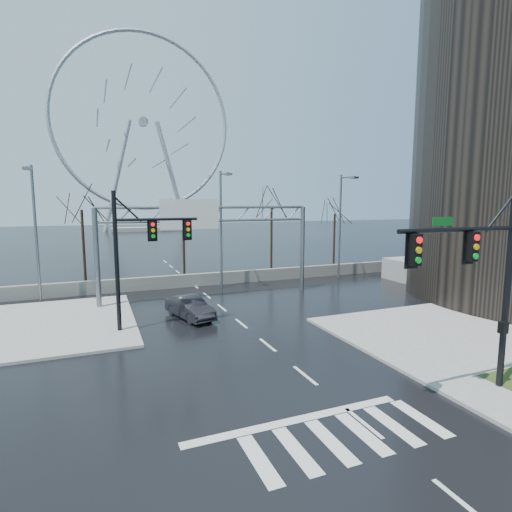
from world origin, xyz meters
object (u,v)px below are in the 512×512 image
sign_gantry (205,232)px  signal_mast_near (484,270)px  car (190,307)px  signal_mast_far (137,248)px  ferris_wheel (144,129)px

sign_gantry → signal_mast_near: bearing=-73.8°
sign_gantry → car: bearing=-116.1°
signal_mast_far → sign_gantry: size_ratio=0.49×
sign_gantry → ferris_wheel: size_ratio=0.32×
ferris_wheel → car: size_ratio=11.89×
sign_gantry → ferris_wheel: bearing=86.2°
signal_mast_near → car: 16.86m
signal_mast_far → sign_gantry: 8.14m
ferris_wheel → car: 88.74m
signal_mast_near → signal_mast_far: (-11.01, 13.00, -0.04)m
signal_mast_far → ferris_wheel: bearing=82.8°
signal_mast_far → car: signal_mast_far is taller
sign_gantry → ferris_wheel: (5.38, 80.04, 20.95)m
ferris_wheel → signal_mast_far: bearing=-97.2°
sign_gantry → signal_mast_far: bearing=-132.5°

